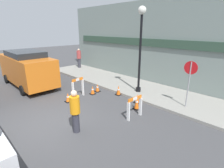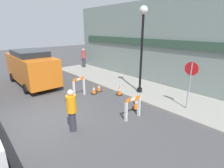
{
  "view_description": "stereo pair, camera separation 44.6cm",
  "coord_description": "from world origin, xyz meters",
  "px_view_note": "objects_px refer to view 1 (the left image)",
  "views": [
    {
      "loc": [
        6.32,
        -2.47,
        3.71
      ],
      "look_at": [
        0.22,
        3.41,
        1.0
      ],
      "focal_mm": 28.0,
      "sensor_mm": 36.0,
      "label": 1
    },
    {
      "loc": [
        6.62,
        -2.14,
        3.71
      ],
      "look_at": [
        0.22,
        3.41,
        1.0
      ],
      "focal_mm": 28.0,
      "sensor_mm": 36.0,
      "label": 2
    }
  ],
  "objects_px": {
    "streetlamp_post": "(141,39)",
    "person_pedestrian": "(79,58)",
    "work_van": "(27,67)",
    "stop_sign": "(190,77)",
    "person_worker": "(75,110)"
  },
  "relations": [
    {
      "from": "streetlamp_post",
      "to": "person_pedestrian",
      "type": "bearing_deg",
      "value": 171.1
    },
    {
      "from": "person_worker",
      "to": "person_pedestrian",
      "type": "relative_size",
      "value": 0.93
    },
    {
      "from": "person_pedestrian",
      "to": "work_van",
      "type": "height_order",
      "value": "work_van"
    },
    {
      "from": "stop_sign",
      "to": "person_worker",
      "type": "xyz_separation_m",
      "value": [
        -1.98,
        -4.85,
        -0.72
      ]
    },
    {
      "from": "stop_sign",
      "to": "person_worker",
      "type": "relative_size",
      "value": 1.33
    },
    {
      "from": "streetlamp_post",
      "to": "person_pedestrian",
      "type": "height_order",
      "value": "streetlamp_post"
    },
    {
      "from": "streetlamp_post",
      "to": "person_pedestrian",
      "type": "relative_size",
      "value": 2.64
    },
    {
      "from": "stop_sign",
      "to": "person_pedestrian",
      "type": "height_order",
      "value": "stop_sign"
    },
    {
      "from": "person_pedestrian",
      "to": "stop_sign",
      "type": "bearing_deg",
      "value": 169.25
    },
    {
      "from": "streetlamp_post",
      "to": "person_worker",
      "type": "xyz_separation_m",
      "value": [
        0.9,
        -4.9,
        -2.29
      ]
    },
    {
      "from": "person_pedestrian",
      "to": "work_van",
      "type": "distance_m",
      "value": 5.72
    },
    {
      "from": "streetlamp_post",
      "to": "person_pedestrian",
      "type": "xyz_separation_m",
      "value": [
        -8.05,
        1.26,
        -2.09
      ]
    },
    {
      "from": "work_van",
      "to": "stop_sign",
      "type": "bearing_deg",
      "value": 24.37
    },
    {
      "from": "stop_sign",
      "to": "work_van",
      "type": "bearing_deg",
      "value": 20.42
    },
    {
      "from": "person_worker",
      "to": "streetlamp_post",
      "type": "bearing_deg",
      "value": -13.47
    }
  ]
}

